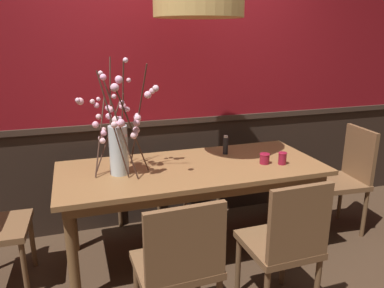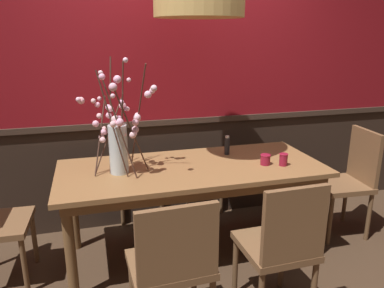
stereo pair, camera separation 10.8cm
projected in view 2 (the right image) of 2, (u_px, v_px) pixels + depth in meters
name	position (u px, v px, depth m)	size (l,w,h in m)	color
ground_plane	(192.00, 253.00, 3.04)	(24.00, 24.00, 0.00)	#422D1E
back_wall	(171.00, 70.00, 3.29)	(5.98, 0.14, 2.83)	#2D2119
dining_table	(192.00, 176.00, 2.85)	(1.99, 0.85, 0.75)	olive
chair_head_east_end	(350.00, 177.00, 3.23)	(0.45, 0.44, 0.94)	brown
chair_far_side_right	(196.00, 160.00, 3.74)	(0.45, 0.44, 0.88)	brown
chair_near_side_left	(173.00, 262.00, 2.03)	(0.47, 0.41, 0.90)	brown
chair_far_side_left	(138.00, 163.00, 3.61)	(0.44, 0.42, 0.93)	brown
chair_near_side_right	(281.00, 244.00, 2.21)	(0.42, 0.44, 0.92)	brown
vase_with_blossoms	(119.00, 139.00, 2.62)	(0.55, 0.48, 0.81)	silver
candle_holder_nearer_center	(283.00, 159.00, 2.82)	(0.07, 0.07, 0.10)	maroon
candle_holder_nearer_edge	(265.00, 159.00, 2.85)	(0.08, 0.08, 0.08)	maroon
condiment_bottle	(227.00, 146.00, 3.08)	(0.04, 0.04, 0.16)	black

